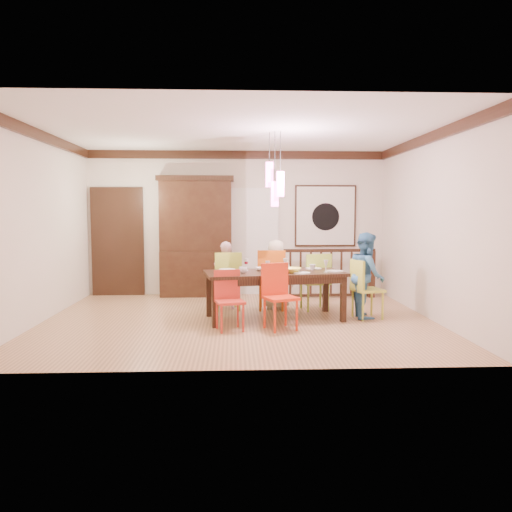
{
  "coord_description": "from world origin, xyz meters",
  "views": [
    {
      "loc": [
        -0.07,
        -7.66,
        1.67
      ],
      "look_at": [
        0.29,
        0.27,
        0.97
      ],
      "focal_mm": 35.0,
      "sensor_mm": 36.0,
      "label": 1
    }
  ],
  "objects_px": {
    "china_hutch": "(196,236)",
    "chair_end_right": "(368,285)",
    "person_far_left": "(226,275)",
    "person_far_mid": "(276,275)",
    "balustrade": "(326,272)",
    "dining_table": "(274,277)",
    "person_end_right": "(367,275)",
    "chair_far_left": "(227,277)"
  },
  "relations": [
    {
      "from": "china_hutch",
      "to": "person_end_right",
      "type": "relative_size",
      "value": 1.75
    },
    {
      "from": "china_hutch",
      "to": "person_far_left",
      "type": "xyz_separation_m",
      "value": [
        0.61,
        -1.38,
        -0.61
      ]
    },
    {
      "from": "person_far_left",
      "to": "chair_end_right",
      "type": "bearing_deg",
      "value": 168.34
    },
    {
      "from": "china_hutch",
      "to": "person_end_right",
      "type": "height_order",
      "value": "china_hutch"
    },
    {
      "from": "chair_far_left",
      "to": "balustrade",
      "type": "xyz_separation_m",
      "value": [
        1.93,
        1.12,
        -0.07
      ]
    },
    {
      "from": "person_far_mid",
      "to": "china_hutch",
      "type": "bearing_deg",
      "value": -37.39
    },
    {
      "from": "dining_table",
      "to": "person_far_mid",
      "type": "distance_m",
      "value": 0.82
    },
    {
      "from": "balustrade",
      "to": "person_far_mid",
      "type": "distance_m",
      "value": 1.55
    },
    {
      "from": "person_far_left",
      "to": "person_end_right",
      "type": "distance_m",
      "value": 2.39
    },
    {
      "from": "person_far_left",
      "to": "person_far_mid",
      "type": "distance_m",
      "value": 0.87
    },
    {
      "from": "person_end_right",
      "to": "chair_far_left",
      "type": "bearing_deg",
      "value": 75.42
    },
    {
      "from": "chair_far_left",
      "to": "person_end_right",
      "type": "distance_m",
      "value": 2.35
    },
    {
      "from": "balustrade",
      "to": "chair_end_right",
      "type": "bearing_deg",
      "value": -82.26
    },
    {
      "from": "balustrade",
      "to": "person_end_right",
      "type": "xyz_separation_m",
      "value": [
        0.3,
        -1.86,
        0.18
      ]
    },
    {
      "from": "chair_end_right",
      "to": "person_far_left",
      "type": "height_order",
      "value": "person_far_left"
    },
    {
      "from": "dining_table",
      "to": "chair_end_right",
      "type": "xyz_separation_m",
      "value": [
        1.48,
        -0.0,
        -0.13
      ]
    },
    {
      "from": "person_far_mid",
      "to": "dining_table",
      "type": "bearing_deg",
      "value": 90.21
    },
    {
      "from": "china_hutch",
      "to": "person_end_right",
      "type": "bearing_deg",
      "value": -37.75
    },
    {
      "from": "chair_far_left",
      "to": "balustrade",
      "type": "relative_size",
      "value": 0.52
    },
    {
      "from": "china_hutch",
      "to": "balustrade",
      "type": "xyz_separation_m",
      "value": [
        2.55,
        -0.35,
        -0.7
      ]
    },
    {
      "from": "person_far_left",
      "to": "chair_far_left",
      "type": "bearing_deg",
      "value": 108.9
    },
    {
      "from": "balustrade",
      "to": "person_far_mid",
      "type": "height_order",
      "value": "person_far_mid"
    },
    {
      "from": "balustrade",
      "to": "china_hutch",
      "type": "bearing_deg",
      "value": 171.0
    },
    {
      "from": "chair_end_right",
      "to": "person_far_left",
      "type": "distance_m",
      "value": 2.42
    },
    {
      "from": "chair_end_right",
      "to": "person_end_right",
      "type": "distance_m",
      "value": 0.16
    },
    {
      "from": "dining_table",
      "to": "china_hutch",
      "type": "bearing_deg",
      "value": 112.42
    },
    {
      "from": "dining_table",
      "to": "china_hutch",
      "type": "distance_m",
      "value": 2.71
    },
    {
      "from": "person_far_mid",
      "to": "person_end_right",
      "type": "height_order",
      "value": "person_end_right"
    },
    {
      "from": "balustrade",
      "to": "person_far_left",
      "type": "distance_m",
      "value": 2.2
    },
    {
      "from": "chair_end_right",
      "to": "person_far_mid",
      "type": "xyz_separation_m",
      "value": [
        -1.38,
        0.81,
        0.07
      ]
    },
    {
      "from": "dining_table",
      "to": "balustrade",
      "type": "height_order",
      "value": "balustrade"
    },
    {
      "from": "balustrade",
      "to": "person_far_mid",
      "type": "xyz_separation_m",
      "value": [
        -1.07,
        -1.11,
        0.1
      ]
    },
    {
      "from": "person_far_left",
      "to": "person_far_mid",
      "type": "height_order",
      "value": "person_far_mid"
    },
    {
      "from": "dining_table",
      "to": "balustrade",
      "type": "distance_m",
      "value": 2.26
    },
    {
      "from": "china_hutch",
      "to": "chair_end_right",
      "type": "bearing_deg",
      "value": -38.42
    },
    {
      "from": "china_hutch",
      "to": "person_far_mid",
      "type": "relative_size",
      "value": 1.98
    },
    {
      "from": "chair_far_left",
      "to": "china_hutch",
      "type": "bearing_deg",
      "value": -76.27
    },
    {
      "from": "chair_far_left",
      "to": "person_far_mid",
      "type": "height_order",
      "value": "person_far_mid"
    },
    {
      "from": "chair_end_right",
      "to": "person_end_right",
      "type": "height_order",
      "value": "person_end_right"
    },
    {
      "from": "china_hutch",
      "to": "dining_table",
      "type": "bearing_deg",
      "value": -58.6
    },
    {
      "from": "dining_table",
      "to": "person_end_right",
      "type": "height_order",
      "value": "person_end_right"
    },
    {
      "from": "dining_table",
      "to": "chair_far_left",
      "type": "relative_size",
      "value": 2.25
    }
  ]
}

